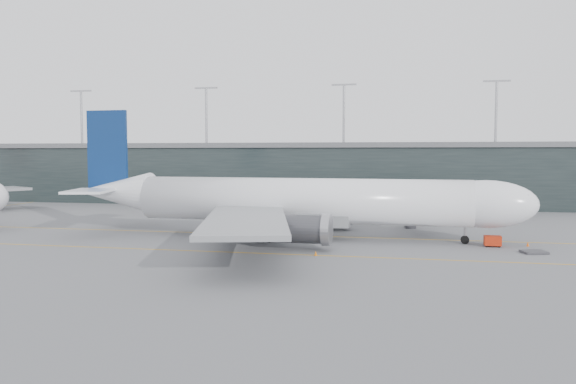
# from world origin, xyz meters

# --- Properties ---
(ground) EXTENTS (320.00, 320.00, 0.00)m
(ground) POSITION_xyz_m (0.00, 0.00, 0.00)
(ground) COLOR slate
(ground) RESTS_ON ground
(taxiline_a) EXTENTS (160.00, 0.25, 0.02)m
(taxiline_a) POSITION_xyz_m (0.00, -4.00, 0.01)
(taxiline_a) COLOR #C68C12
(taxiline_a) RESTS_ON ground
(taxiline_b) EXTENTS (160.00, 0.25, 0.02)m
(taxiline_b) POSITION_xyz_m (0.00, -20.00, 0.01)
(taxiline_b) COLOR #C68C12
(taxiline_b) RESTS_ON ground
(taxiline_lead_main) EXTENTS (0.25, 60.00, 0.02)m
(taxiline_lead_main) POSITION_xyz_m (5.00, 20.00, 0.01)
(taxiline_lead_main) COLOR #C68C12
(taxiline_lead_main) RESTS_ON ground
(terminal) EXTENTS (240.00, 36.00, 29.00)m
(terminal) POSITION_xyz_m (-0.00, 58.00, 7.62)
(terminal) COLOR black
(terminal) RESTS_ON ground
(main_aircraft) EXTENTS (69.95, 65.78, 19.63)m
(main_aircraft) POSITION_xyz_m (3.63, -6.21, 5.51)
(main_aircraft) COLOR white
(main_aircraft) RESTS_ON ground
(jet_bridge) EXTENTS (10.42, 44.07, 5.84)m
(jet_bridge) POSITION_xyz_m (19.00, 21.33, 4.37)
(jet_bridge) COLOR #26272B
(jet_bridge) RESTS_ON ground
(gse_cart) EXTENTS (2.22, 1.42, 1.51)m
(gse_cart) POSITION_xyz_m (31.14, -8.89, 0.84)
(gse_cart) COLOR #AF240C
(gse_cart) RESTS_ON ground
(baggage_dolly) EXTENTS (3.41, 3.00, 0.29)m
(baggage_dolly) POSITION_xyz_m (35.55, -13.10, 0.17)
(baggage_dolly) COLOR #36363B
(baggage_dolly) RESTS_ON ground
(uld_a) EXTENTS (2.59, 2.38, 1.90)m
(uld_a) POSITION_xyz_m (-6.57, 9.36, 1.00)
(uld_a) COLOR #3B3C41
(uld_a) RESTS_ON ground
(uld_b) EXTENTS (2.25, 1.89, 1.88)m
(uld_b) POSITION_xyz_m (-1.07, 12.08, 0.99)
(uld_b) COLOR #3B3C41
(uld_b) RESTS_ON ground
(uld_c) EXTENTS (2.30, 1.86, 2.06)m
(uld_c) POSITION_xyz_m (1.56, 9.75, 1.08)
(uld_c) COLOR #3B3C41
(uld_c) RESTS_ON ground
(cone_nose) EXTENTS (0.41, 0.41, 0.65)m
(cone_nose) POSITION_xyz_m (35.95, -7.57, 0.32)
(cone_nose) COLOR #F9610D
(cone_nose) RESTS_ON ground
(cone_wing_stbd) EXTENTS (0.39, 0.39, 0.62)m
(cone_wing_stbd) POSITION_xyz_m (8.51, -20.22, 0.31)
(cone_wing_stbd) COLOR orange
(cone_wing_stbd) RESTS_ON ground
(cone_wing_port) EXTENTS (0.41, 0.41, 0.65)m
(cone_wing_port) POSITION_xyz_m (9.36, 12.62, 0.33)
(cone_wing_port) COLOR #E9500C
(cone_wing_port) RESTS_ON ground
(cone_tail) EXTENTS (0.40, 0.40, 0.64)m
(cone_tail) POSITION_xyz_m (-7.07, -12.29, 0.32)
(cone_tail) COLOR #FF630E
(cone_tail) RESTS_ON ground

